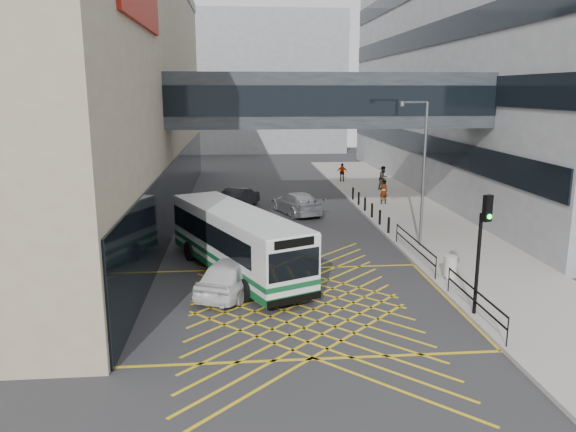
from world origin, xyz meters
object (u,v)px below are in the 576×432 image
object	(u,v)px
car_white	(232,275)
car_dark	(239,198)
bus	(236,240)
pedestrian_a	(383,192)
pedestrian_b	(383,178)
street_lamp	(421,165)
car_silver	(296,202)
pedestrian_c	(342,172)
litter_bin	(450,267)
traffic_light	(482,238)

from	to	relation	value
car_white	car_dark	xyz separation A→B (m)	(0.37, 16.82, -0.03)
car_dark	bus	bearing A→B (deg)	110.02
pedestrian_a	pedestrian_b	world-z (taller)	pedestrian_b
car_dark	street_lamp	size ratio (longest dim) A/B	0.64
car_dark	pedestrian_b	size ratio (longest dim) A/B	2.50
pedestrian_a	bus	bearing A→B (deg)	37.14
street_lamp	pedestrian_b	bearing A→B (deg)	63.93
car_silver	pedestrian_c	world-z (taller)	pedestrian_c
car_white	pedestrian_a	size ratio (longest dim) A/B	2.81
street_lamp	pedestrian_b	xyz separation A→B (m)	(2.57, 16.93, -3.26)
bus	car_white	bearing A→B (deg)	-117.96
car_white	pedestrian_a	xyz separation A→B (m)	(10.55, 16.65, 0.25)
pedestrian_a	pedestrian_b	distance (m)	6.14
pedestrian_a	pedestrian_c	world-z (taller)	pedestrian_a
car_dark	street_lamp	bearing A→B (deg)	150.21
car_dark	pedestrian_a	world-z (taller)	pedestrian_a
litter_bin	pedestrian_b	size ratio (longest dim) A/B	0.51
street_lamp	pedestrian_a	xyz separation A→B (m)	(1.04, 10.99, -3.34)
bus	pedestrian_a	xyz separation A→B (m)	(10.40, 14.10, -0.52)
pedestrian_a	street_lamp	bearing A→B (deg)	68.13
car_white	traffic_light	xyz separation A→B (m)	(8.79, -3.44, 2.25)
pedestrian_c	pedestrian_b	bearing A→B (deg)	140.82
car_dark	pedestrian_c	distance (m)	13.62
car_dark	traffic_light	xyz separation A→B (m)	(8.42, -20.26, 2.28)
car_white	pedestrian_a	world-z (taller)	pedestrian_a
car_white	traffic_light	size ratio (longest dim) A/B	1.10
bus	traffic_light	xyz separation A→B (m)	(8.63, -5.99, 1.48)
pedestrian_a	pedestrian_b	bearing A→B (deg)	-120.88
car_dark	pedestrian_c	world-z (taller)	pedestrian_c
litter_bin	pedestrian_c	bearing A→B (deg)	89.61
car_silver	pedestrian_a	xyz separation A→B (m)	(6.41, 2.02, 0.25)
car_white	pedestrian_b	distance (m)	25.62
street_lamp	bus	bearing A→B (deg)	-179.05
car_silver	traffic_light	distance (m)	18.80
car_white	pedestrian_c	world-z (taller)	pedestrian_c
traffic_light	bus	bearing A→B (deg)	122.29
bus	street_lamp	size ratio (longest dim) A/B	1.40
pedestrian_c	street_lamp	bearing A→B (deg)	110.01
car_dark	traffic_light	world-z (taller)	traffic_light
bus	pedestrian_b	distance (m)	23.33
traffic_light	street_lamp	bearing A→B (deg)	62.49
pedestrian_b	pedestrian_c	distance (m)	5.03
car_white	car_silver	distance (m)	15.20
pedestrian_a	pedestrian_b	xyz separation A→B (m)	(1.53, 5.94, 0.08)
traffic_light	pedestrian_b	xyz separation A→B (m)	(3.29, 26.03, -1.92)
pedestrian_c	pedestrian_a	bearing A→B (deg)	115.82
car_silver	pedestrian_a	bearing A→B (deg)	178.45
car_white	pedestrian_b	world-z (taller)	pedestrian_b
litter_bin	pedestrian_b	xyz separation A→B (m)	(2.76, 21.98, 0.46)
car_silver	litter_bin	world-z (taller)	car_silver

